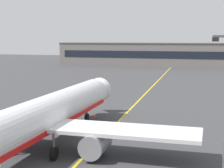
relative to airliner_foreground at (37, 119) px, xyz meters
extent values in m
cube|color=yellow|center=(4.04, 18.10, -3.37)|extent=(9.57, 179.78, 0.01)
cylinder|color=white|center=(0.00, 0.15, 0.13)|extent=(4.54, 36.07, 3.80)
cone|color=white|center=(-0.40, 19.44, 0.13)|extent=(3.66, 2.67, 3.61)
cube|color=red|center=(0.00, 0.15, -0.91)|extent=(4.40, 33.19, 0.44)
cube|color=black|center=(-0.36, 17.54, 0.80)|extent=(2.87, 1.16, 0.60)
cube|color=white|center=(-0.02, 0.75, -0.72)|extent=(32.09, 5.46, 0.36)
cylinder|color=gray|center=(6.20, -0.13, -1.94)|extent=(2.37, 3.65, 2.30)
cylinder|color=black|center=(6.17, 1.72, -1.94)|extent=(1.96, 0.22, 1.95)
cylinder|color=#4C4C51|center=(-0.30, 14.64, -1.89)|extent=(0.24, 0.24, 1.60)
cylinder|color=black|center=(-0.30, 14.64, -2.92)|extent=(0.42, 0.91, 0.90)
cylinder|color=#4C4C51|center=(-2.56, -1.91, -1.59)|extent=(0.24, 0.24, 1.60)
cylinder|color=black|center=(-2.56, -1.91, -2.72)|extent=(0.43, 1.31, 1.30)
cylinder|color=#4C4C51|center=(2.64, -1.80, -1.59)|extent=(0.24, 0.24, 1.60)
cylinder|color=black|center=(2.64, -1.80, -2.72)|extent=(0.43, 1.31, 1.30)
cube|color=black|center=(16.86, -6.28, 7.94)|extent=(0.44, 0.36, 0.28)
cone|color=orange|center=(0.11, 16.53, -3.09)|extent=(0.36, 0.36, 0.55)
cylinder|color=white|center=(0.11, 16.53, -3.07)|extent=(0.23, 0.23, 0.07)
cube|color=orange|center=(0.11, 16.53, -3.35)|extent=(0.44, 0.44, 0.03)
cube|color=slate|center=(11.16, 112.90, 1.20)|extent=(117.42, 12.00, 9.13)
cube|color=black|center=(11.16, 106.85, 1.60)|extent=(112.72, 0.12, 2.80)
cube|color=#4E4A47|center=(11.16, 112.90, 5.96)|extent=(117.82, 12.40, 0.40)
camera|label=1|loc=(17.09, -30.94, 8.02)|focal=56.83mm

